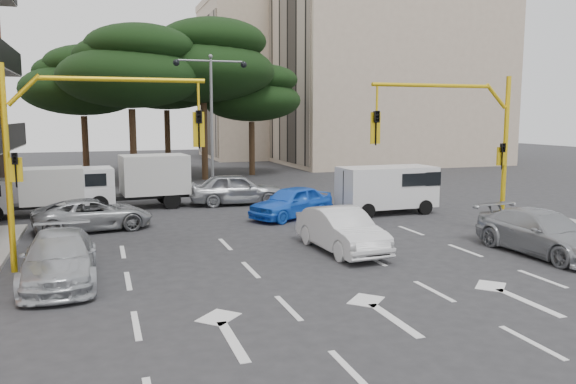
% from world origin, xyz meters
% --- Properties ---
extents(ground, '(120.00, 120.00, 0.00)m').
position_xyz_m(ground, '(0.00, 0.00, 0.00)').
color(ground, '#28282B').
rests_on(ground, ground).
extents(median_strip, '(1.40, 6.00, 0.15)m').
position_xyz_m(median_strip, '(0.00, 16.00, 0.07)').
color(median_strip, gray).
rests_on(median_strip, ground).
extents(apartment_beige_near, '(20.20, 12.15, 18.70)m').
position_xyz_m(apartment_beige_near, '(19.95, 32.00, 9.35)').
color(apartment_beige_near, tan).
rests_on(apartment_beige_near, ground).
extents(apartment_beige_far, '(16.20, 12.15, 16.70)m').
position_xyz_m(apartment_beige_far, '(12.95, 44.00, 8.35)').
color(apartment_beige_far, tan).
rests_on(apartment_beige_far, ground).
extents(pine_left_near, '(9.15, 9.15, 10.23)m').
position_xyz_m(pine_left_near, '(-3.94, 21.96, 7.60)').
color(pine_left_near, '#382616').
rests_on(pine_left_near, ground).
extents(pine_center, '(9.98, 9.98, 11.16)m').
position_xyz_m(pine_center, '(1.06, 23.96, 8.30)').
color(pine_center, '#382616').
rests_on(pine_center, ground).
extents(pine_left_far, '(8.32, 8.32, 9.30)m').
position_xyz_m(pine_left_far, '(-6.94, 25.96, 6.91)').
color(pine_left_far, '#382616').
rests_on(pine_left_far, ground).
extents(pine_right, '(7.49, 7.49, 8.37)m').
position_xyz_m(pine_right, '(5.06, 25.96, 6.22)').
color(pine_right, '#382616').
rests_on(pine_right, ground).
extents(pine_back, '(9.15, 9.15, 10.23)m').
position_xyz_m(pine_back, '(-0.94, 28.96, 7.60)').
color(pine_back, '#382616').
rests_on(pine_back, ground).
extents(signal_mast_right, '(5.79, 0.37, 6.00)m').
position_xyz_m(signal_mast_right, '(6.80, 1.99, 3.88)').
color(signal_mast_right, gold).
rests_on(signal_mast_right, ground).
extents(signal_mast_left, '(5.79, 0.37, 6.00)m').
position_xyz_m(signal_mast_left, '(-6.80, 1.99, 3.88)').
color(signal_mast_left, gold).
rests_on(signal_mast_left, ground).
extents(street_lamp_center, '(4.16, 0.36, 7.77)m').
position_xyz_m(street_lamp_center, '(0.00, 16.00, 5.43)').
color(street_lamp_center, slate).
rests_on(street_lamp_center, median_strip).
extents(car_white_hatch, '(1.78, 4.47, 1.44)m').
position_xyz_m(car_white_hatch, '(1.49, 1.28, 0.72)').
color(car_white_hatch, silver).
rests_on(car_white_hatch, ground).
extents(car_blue_compact, '(4.50, 3.42, 1.43)m').
position_xyz_m(car_blue_compact, '(1.90, 7.63, 0.71)').
color(car_blue_compact, blue).
rests_on(car_blue_compact, ground).
extents(car_silver_wagon, '(1.96, 4.72, 1.36)m').
position_xyz_m(car_silver_wagon, '(-7.25, 0.45, 0.68)').
color(car_silver_wagon, '#ACAFB4').
rests_on(car_silver_wagon, ground).
extents(car_silver_cross_a, '(4.85, 2.81, 1.27)m').
position_xyz_m(car_silver_cross_a, '(-6.43, 7.62, 0.64)').
color(car_silver_cross_a, '#93969A').
rests_on(car_silver_cross_a, ground).
extents(car_silver_cross_b, '(4.91, 2.37, 1.62)m').
position_xyz_m(car_silver_cross_b, '(0.49, 12.19, 0.81)').
color(car_silver_cross_b, '#9C9FA4').
rests_on(car_silver_cross_b, ground).
extents(car_silver_parked, '(2.29, 5.05, 1.43)m').
position_xyz_m(car_silver_parked, '(7.60, -1.22, 0.72)').
color(car_silver_parked, '#929599').
rests_on(car_silver_parked, ground).
extents(van_white, '(4.50, 2.11, 2.23)m').
position_xyz_m(van_white, '(6.53, 7.43, 1.11)').
color(van_white, silver).
rests_on(van_white, ground).
extents(box_truck_a, '(4.55, 2.09, 2.20)m').
position_xyz_m(box_truck_a, '(-9.00, 11.68, 1.10)').
color(box_truck_a, silver).
rests_on(box_truck_a, ground).
extents(box_truck_b, '(5.46, 2.66, 2.60)m').
position_xyz_m(box_truck_b, '(-4.50, 12.69, 1.30)').
color(box_truck_b, white).
rests_on(box_truck_b, ground).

